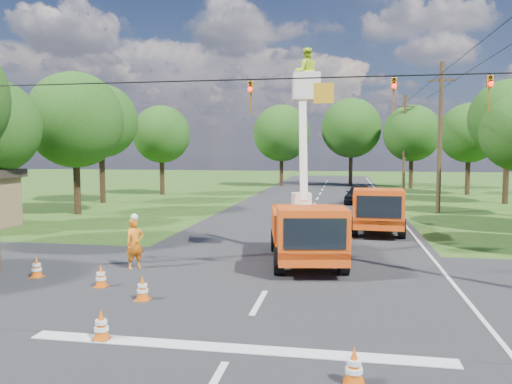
% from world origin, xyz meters
% --- Properties ---
extents(ground, '(140.00, 140.00, 0.00)m').
position_xyz_m(ground, '(0.00, 20.00, 0.00)').
color(ground, '#275319').
rests_on(ground, ground).
extents(road_main, '(12.00, 100.00, 0.06)m').
position_xyz_m(road_main, '(0.00, 20.00, 0.00)').
color(road_main, black).
rests_on(road_main, ground).
extents(road_cross, '(56.00, 10.00, 0.07)m').
position_xyz_m(road_cross, '(0.00, 2.00, 0.00)').
color(road_cross, black).
rests_on(road_cross, ground).
extents(stop_bar, '(9.00, 0.45, 0.02)m').
position_xyz_m(stop_bar, '(0.00, -3.20, 0.00)').
color(stop_bar, silver).
rests_on(stop_bar, ground).
extents(edge_line, '(0.12, 90.00, 0.02)m').
position_xyz_m(edge_line, '(5.60, 20.00, 0.00)').
color(edge_line, silver).
rests_on(edge_line, ground).
extents(bucket_truck, '(3.27, 6.44, 7.92)m').
position_xyz_m(bucket_truck, '(0.88, 5.17, 1.68)').
color(bucket_truck, '#CD480E').
rests_on(bucket_truck, ground).
extents(second_truck, '(2.75, 6.39, 2.35)m').
position_xyz_m(second_truck, '(3.93, 12.87, 1.22)').
color(second_truck, '#CD480E').
rests_on(second_truck, ground).
extents(ground_worker, '(0.76, 0.78, 1.81)m').
position_xyz_m(ground_worker, '(-4.96, 3.21, 0.91)').
color(ground_worker, orange).
rests_on(ground_worker, ground).
extents(distant_car, '(2.51, 4.66, 1.51)m').
position_xyz_m(distant_car, '(3.39, 26.76, 0.75)').
color(distant_car, black).
rests_on(distant_car, ground).
extents(traffic_cone_0, '(0.38, 0.38, 0.71)m').
position_xyz_m(traffic_cone_0, '(-2.93, -3.22, 0.36)').
color(traffic_cone_0, '#DC570B').
rests_on(traffic_cone_0, ground).
extents(traffic_cone_1, '(0.38, 0.38, 0.71)m').
position_xyz_m(traffic_cone_1, '(2.44, -4.36, 0.36)').
color(traffic_cone_1, '#DC570B').
rests_on(traffic_cone_1, ground).
extents(traffic_cone_2, '(0.38, 0.38, 0.71)m').
position_xyz_m(traffic_cone_2, '(1.79, 8.33, 0.36)').
color(traffic_cone_2, '#DC570B').
rests_on(traffic_cone_2, ground).
extents(traffic_cone_3, '(0.38, 0.38, 0.71)m').
position_xyz_m(traffic_cone_3, '(2.48, 10.57, 0.36)').
color(traffic_cone_3, '#DC570B').
rests_on(traffic_cone_3, ground).
extents(traffic_cone_4, '(0.38, 0.38, 0.71)m').
position_xyz_m(traffic_cone_4, '(-4.99, 0.75, 0.36)').
color(traffic_cone_4, '#DC570B').
rests_on(traffic_cone_4, ground).
extents(traffic_cone_5, '(0.38, 0.38, 0.71)m').
position_xyz_m(traffic_cone_5, '(-7.62, 1.47, 0.36)').
color(traffic_cone_5, '#DC570B').
rests_on(traffic_cone_5, ground).
extents(traffic_cone_7, '(0.38, 0.38, 0.71)m').
position_xyz_m(traffic_cone_7, '(5.04, 15.51, 0.36)').
color(traffic_cone_7, '#DC570B').
rests_on(traffic_cone_7, ground).
extents(traffic_cone_8, '(0.38, 0.38, 0.71)m').
position_xyz_m(traffic_cone_8, '(-3.22, -0.29, 0.36)').
color(traffic_cone_8, '#DC570B').
rests_on(traffic_cone_8, ground).
extents(pole_right_mid, '(1.80, 0.30, 10.00)m').
position_xyz_m(pole_right_mid, '(8.50, 22.00, 5.11)').
color(pole_right_mid, '#4C3823').
rests_on(pole_right_mid, ground).
extents(pole_right_far, '(1.80, 0.30, 10.00)m').
position_xyz_m(pole_right_far, '(8.50, 42.00, 5.11)').
color(pole_right_far, '#4C3823').
rests_on(pole_right_far, ground).
extents(signal_span, '(18.00, 0.29, 1.07)m').
position_xyz_m(signal_span, '(2.23, 1.99, 5.88)').
color(signal_span, black).
rests_on(signal_span, ground).
extents(tree_left_d, '(6.20, 6.20, 9.24)m').
position_xyz_m(tree_left_d, '(-15.00, 17.00, 6.12)').
color(tree_left_d, '#382616').
rests_on(tree_left_d, ground).
extents(tree_left_e, '(5.80, 5.80, 9.41)m').
position_xyz_m(tree_left_e, '(-16.80, 24.00, 6.49)').
color(tree_left_e, '#382616').
rests_on(tree_left_e, ground).
extents(tree_left_f, '(5.40, 5.40, 8.40)m').
position_xyz_m(tree_left_f, '(-14.80, 32.00, 5.69)').
color(tree_left_f, '#382616').
rests_on(tree_left_f, ground).
extents(tree_right_d, '(6.00, 6.00, 9.70)m').
position_xyz_m(tree_right_d, '(14.80, 29.00, 6.68)').
color(tree_right_d, '#382616').
rests_on(tree_right_d, ground).
extents(tree_right_e, '(5.60, 5.60, 8.63)m').
position_xyz_m(tree_right_e, '(13.80, 37.00, 5.81)').
color(tree_right_e, '#382616').
rests_on(tree_right_e, ground).
extents(tree_far_a, '(6.60, 6.60, 9.50)m').
position_xyz_m(tree_far_a, '(-5.00, 45.00, 6.19)').
color(tree_far_a, '#382616').
rests_on(tree_far_a, ground).
extents(tree_far_b, '(7.00, 7.00, 10.32)m').
position_xyz_m(tree_far_b, '(3.00, 47.00, 6.81)').
color(tree_far_b, '#382616').
rests_on(tree_far_b, ground).
extents(tree_far_c, '(6.20, 6.20, 9.18)m').
position_xyz_m(tree_far_c, '(9.50, 44.00, 6.06)').
color(tree_far_c, '#382616').
rests_on(tree_far_c, ground).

